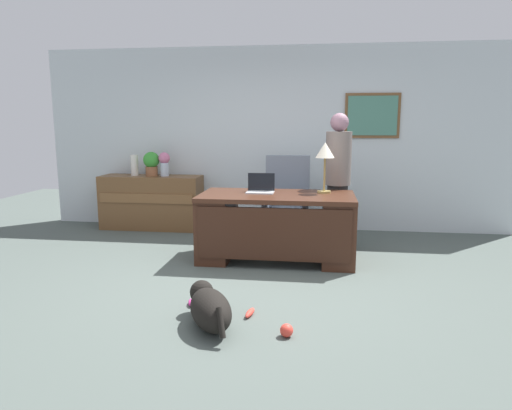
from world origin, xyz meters
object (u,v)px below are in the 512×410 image
at_px(credenza, 152,202).
at_px(dog_toy_bone, 250,313).
at_px(laptop, 261,188).
at_px(dog_toy_plush, 191,303).
at_px(potted_plant, 151,163).
at_px(dog_lying, 209,307).
at_px(armchair, 287,204).
at_px(vase_with_flowers, 164,163).
at_px(desk, 276,225).
at_px(desk_lamp, 325,153).
at_px(person_standing, 338,179).
at_px(dog_toy_ball, 287,330).
at_px(vase_empty, 135,165).

relative_size(credenza, dog_toy_bone, 8.06).
distance_m(laptop, dog_toy_plush, 1.86).
bearing_deg(potted_plant, dog_lying, -63.10).
bearing_deg(laptop, potted_plant, 145.18).
xyz_separation_m(armchair, potted_plant, (-2.07, 0.47, 0.50)).
bearing_deg(vase_with_flowers, dog_toy_bone, -60.06).
bearing_deg(dog_lying, dog_toy_plush, 123.87).
distance_m(desk, armchair, 0.93).
distance_m(armchair, potted_plant, 2.18).
bearing_deg(armchair, dog_lying, -98.31).
xyz_separation_m(desk, laptop, (-0.20, 0.14, 0.41)).
relative_size(desk_lamp, dog_toy_plush, 4.24).
bearing_deg(person_standing, dog_toy_ball, -99.79).
bearing_deg(person_standing, potted_plant, 164.58).
height_order(dog_lying, dog_toy_ball, dog_lying).
relative_size(credenza, armchair, 1.31).
height_order(desk_lamp, dog_toy_ball, desk_lamp).
xyz_separation_m(dog_lying, dog_toy_ball, (0.62, -0.10, -0.10)).
distance_m(dog_toy_ball, dog_toy_bone, 0.48).
relative_size(laptop, desk_lamp, 0.54).
bearing_deg(dog_toy_plush, potted_plant, 115.88).
bearing_deg(laptop, dog_toy_ball, -77.54).
xyz_separation_m(vase_with_flowers, potted_plant, (-0.20, 0.00, -0.00)).
xyz_separation_m(potted_plant, dog_toy_plush, (1.40, -2.88, -0.98)).
distance_m(desk, laptop, 0.48).
bearing_deg(laptop, credenza, 145.49).
height_order(dog_toy_ball, dog_toy_bone, dog_toy_ball).
relative_size(person_standing, vase_empty, 5.44).
distance_m(desk, vase_with_flowers, 2.36).
bearing_deg(desk, vase_with_flowers, 142.42).
relative_size(dog_lying, vase_empty, 2.25).
xyz_separation_m(person_standing, desk_lamp, (-0.17, -0.43, 0.36)).
relative_size(credenza, person_standing, 0.88).
relative_size(armchair, laptop, 3.61).
height_order(credenza, dog_lying, credenza).
height_order(laptop, dog_toy_bone, laptop).
bearing_deg(dog_toy_ball, dog_toy_plush, 150.70).
height_order(desk_lamp, vase_with_flowers, desk_lamp).
xyz_separation_m(person_standing, dog_lying, (-1.07, -2.52, -0.73)).
relative_size(laptop, vase_with_flowers, 0.90).
bearing_deg(desk_lamp, desk, -158.53).
bearing_deg(potted_plant, vase_empty, 180.00).
bearing_deg(person_standing, credenza, 164.70).
bearing_deg(desk, dog_toy_ball, -82.42).
bearing_deg(dog_toy_bone, dog_toy_ball, -46.11).
distance_m(vase_with_flowers, potted_plant, 0.20).
relative_size(person_standing, dog_lying, 2.42).
relative_size(desk, vase_empty, 5.66).
bearing_deg(dog_toy_plush, desk, 67.42).
distance_m(laptop, dog_toy_bone, 1.95).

